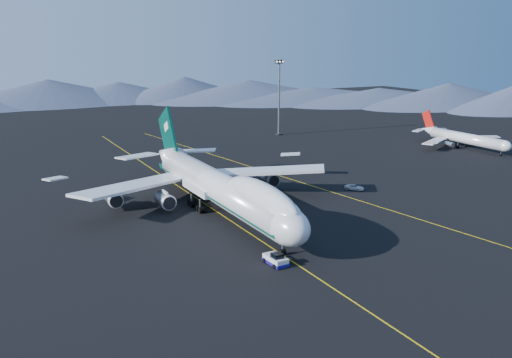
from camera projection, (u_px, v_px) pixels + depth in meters
name	position (u px, v px, depth m)	size (l,w,h in m)	color
ground	(220.00, 214.00, 119.58)	(500.00, 500.00, 0.00)	black
taxiway_line_main	(220.00, 214.00, 119.58)	(0.25, 220.00, 0.01)	gold
taxiway_line_side	(314.00, 186.00, 141.53)	(0.25, 200.00, 0.01)	gold
boeing_747	(219.00, 187.00, 118.22)	(59.62, 72.43, 19.37)	silver
pushback_tug	(276.00, 260.00, 92.61)	(2.99, 4.91, 2.08)	silver
second_jet	(463.00, 138.00, 191.04)	(34.53, 39.01, 11.10)	silver
service_van	(354.00, 187.00, 138.22)	(2.15, 4.66, 1.29)	silver
floodlight_mast	(279.00, 97.00, 214.83)	(3.47, 2.61, 28.13)	black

